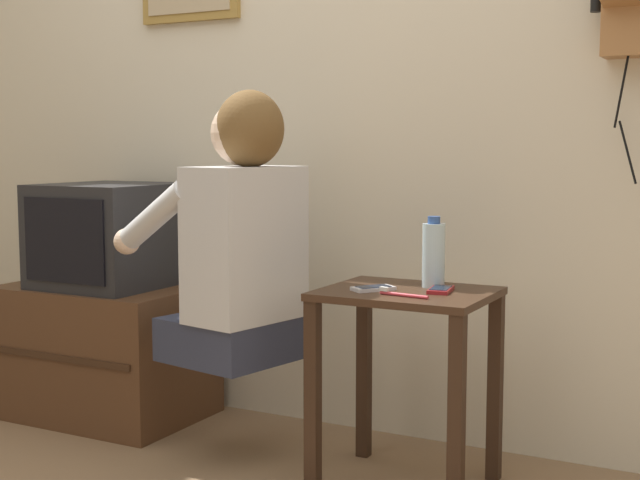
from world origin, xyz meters
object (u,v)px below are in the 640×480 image
object	(u,v)px
television	(109,235)
toothbrush	(400,294)
cell_phone_held	(373,288)
person	(238,236)
water_bottle	(434,254)
cell_phone_spare	(441,290)

from	to	relation	value
television	toothbrush	world-z (taller)	television
television	cell_phone_held	size ratio (longest dim) A/B	3.52
person	television	bearing A→B (deg)	86.08
cell_phone_held	water_bottle	bearing A→B (deg)	83.35
cell_phone_held	cell_phone_spare	size ratio (longest dim) A/B	1.02
toothbrush	cell_phone_spare	bearing A→B (deg)	-22.69
cell_phone_spare	toothbrush	size ratio (longest dim) A/B	0.86
television	cell_phone_held	xyz separation A→B (m)	(1.17, -0.19, -0.09)
person	cell_phone_held	size ratio (longest dim) A/B	6.38
cell_phone_spare	water_bottle	distance (m)	0.13
person	cell_phone_spare	xyz separation A→B (m)	(0.65, 0.07, -0.13)
person	water_bottle	bearing A→B (deg)	-65.07
person	cell_phone_held	xyz separation A→B (m)	(0.47, 0.00, -0.13)
person	television	world-z (taller)	person
cell_phone_held	cell_phone_spare	xyz separation A→B (m)	(0.18, 0.07, 0.00)
toothbrush	television	bearing A→B (deg)	85.83
person	water_bottle	size ratio (longest dim) A/B	4.04
television	water_bottle	world-z (taller)	television
television	water_bottle	distance (m)	1.30
television	cell_phone_spare	world-z (taller)	television
person	cell_phone_held	world-z (taller)	person
television	water_bottle	size ratio (longest dim) A/B	2.23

